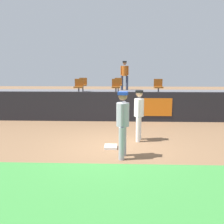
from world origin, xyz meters
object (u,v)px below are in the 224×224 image
object	(u,v)px
first_base	(111,147)
seat_back_center	(118,84)
seat_front_center	(116,86)
seat_front_left	(79,86)
seat_front_right	(158,86)
player_runner_visitor	(123,120)
player_fielder_home	(139,112)
spectator_hooded	(125,73)
seat_back_left	(83,84)

from	to	relation	value
first_base	seat_back_center	size ratio (longest dim) A/B	0.48
seat_front_center	seat_front_left	xyz separation A→B (m)	(-2.02, 0.00, 0.00)
seat_front_left	seat_back_center	size ratio (longest dim) A/B	1.00
seat_front_center	seat_front_left	distance (m)	2.02
seat_front_center	seat_front_right	bearing A→B (deg)	0.00
seat_front_center	seat_front_right	distance (m)	2.28
first_base	player_runner_visitor	world-z (taller)	player_runner_visitor
first_base	player_fielder_home	world-z (taller)	player_fielder_home
player_fielder_home	spectator_hooded	world-z (taller)	spectator_hooded
seat_front_center	seat_front_left	size ratio (longest dim) A/B	1.00
player_fielder_home	seat_front_center	xyz separation A→B (m)	(-0.92, 4.75, 0.61)
seat_back_left	spectator_hooded	xyz separation A→B (m)	(2.58, 1.23, 0.62)
player_fielder_home	seat_back_left	bearing A→B (deg)	-143.90
seat_front_left	seat_front_right	bearing A→B (deg)	-0.00
seat_back_left	seat_front_left	world-z (taller)	same
spectator_hooded	seat_back_left	bearing A→B (deg)	30.25
first_base	player_fielder_home	xyz separation A→B (m)	(0.95, 0.89, 0.99)
seat_front_right	seat_front_left	world-z (taller)	same
player_runner_visitor	seat_back_center	bearing A→B (deg)	-167.99
player_runner_visitor	seat_back_left	size ratio (longest dim) A/B	2.24
spectator_hooded	player_fielder_home	bearing A→B (deg)	97.87
seat_front_left	seat_back_center	bearing A→B (deg)	40.31
spectator_hooded	seat_front_right	bearing A→B (deg)	125.22
player_runner_visitor	seat_front_left	distance (m)	6.91
seat_front_right	spectator_hooded	world-z (taller)	spectator_hooded
seat_front_center	first_base	bearing A→B (deg)	-90.32
seat_front_center	player_fielder_home	bearing A→B (deg)	-79.04
player_runner_visitor	seat_back_left	bearing A→B (deg)	-153.33
first_base	seat_back_center	world-z (taller)	seat_back_center
player_fielder_home	player_runner_visitor	xyz separation A→B (m)	(-0.58, -1.73, 0.06)
seat_back_center	spectator_hooded	xyz separation A→B (m)	(0.39, 1.23, 0.63)
first_base	seat_front_center	xyz separation A→B (m)	(0.03, 5.63, 1.60)
seat_front_left	player_fielder_home	bearing A→B (deg)	-58.27
seat_front_right	seat_back_center	bearing A→B (deg)	140.39
first_base	player_fielder_home	bearing A→B (deg)	43.00
seat_front_right	spectator_hooded	bearing A→B (deg)	120.44
player_fielder_home	seat_front_center	size ratio (longest dim) A/B	2.12
player_runner_visitor	seat_front_center	xyz separation A→B (m)	(-0.34, 6.48, 0.55)
first_base	seat_front_right	xyz separation A→B (m)	(2.31, 5.63, 1.60)
seat_back_left	spectator_hooded	bearing A→B (deg)	25.47
seat_front_left	seat_back_center	distance (m)	2.78
player_fielder_home	seat_back_left	xyz separation A→B (m)	(-3.00, 6.55, 0.61)
player_fielder_home	seat_front_center	world-z (taller)	seat_front_center
player_fielder_home	seat_front_right	size ratio (longest dim) A/B	2.12
player_runner_visitor	spectator_hooded	distance (m)	9.58
first_base	seat_front_right	size ratio (longest dim) A/B	0.48
seat_front_right	seat_back_center	xyz separation A→B (m)	(-2.17, 1.80, -0.00)
seat_back_left	seat_front_center	world-z (taller)	same
first_base	spectator_hooded	xyz separation A→B (m)	(0.53, 8.66, 2.22)
player_fielder_home	spectator_hooded	distance (m)	7.89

